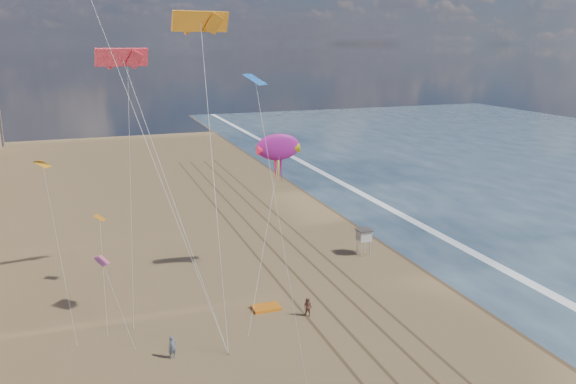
# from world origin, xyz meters

# --- Properties ---
(wet_sand) EXTENTS (260.00, 260.00, 0.00)m
(wet_sand) POSITION_xyz_m (19.00, 40.00, 0.00)
(wet_sand) COLOR #42301E
(wet_sand) RESTS_ON ground
(foam) EXTENTS (260.00, 260.00, 0.00)m
(foam) POSITION_xyz_m (23.20, 40.00, 0.00)
(foam) COLOR white
(foam) RESTS_ON ground
(tracks) EXTENTS (7.68, 120.00, 0.01)m
(tracks) POSITION_xyz_m (2.55, 30.00, 0.01)
(tracks) COLOR brown
(tracks) RESTS_ON ground
(lifeguard_stand) EXTENTS (1.69, 1.69, 3.04)m
(lifeguard_stand) POSITION_xyz_m (10.78, 30.00, 2.35)
(lifeguard_stand) COLOR silver
(lifeguard_stand) RESTS_ON ground
(grounded_kite) EXTENTS (2.51, 1.61, 0.28)m
(grounded_kite) POSITION_xyz_m (-4.17, 20.44, 0.14)
(grounded_kite) COLOR orange
(grounded_kite) RESTS_ON ground
(show_kite) EXTENTS (5.82, 6.87, 19.22)m
(show_kite) POSITION_xyz_m (-0.13, 28.65, 13.58)
(show_kite) COLOR #A2188A
(show_kite) RESTS_ON ground
(kite_flyer_a) EXTENTS (0.74, 0.54, 1.87)m
(kite_flyer_a) POSITION_xyz_m (-13.57, 14.85, 0.93)
(kite_flyer_a) COLOR slate
(kite_flyer_a) RESTS_ON ground
(kite_flyer_b) EXTENTS (1.08, 1.10, 1.78)m
(kite_flyer_b) POSITION_xyz_m (-1.05, 17.78, 0.89)
(kite_flyer_b) COLOR brown
(kite_flyer_b) RESTS_ON ground
(small_kites) EXTENTS (18.42, 16.58, 18.57)m
(small_kites) POSITION_xyz_m (-14.36, 24.83, 14.83)
(small_kites) COLOR #E1577A
(small_kites) RESTS_ON ground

